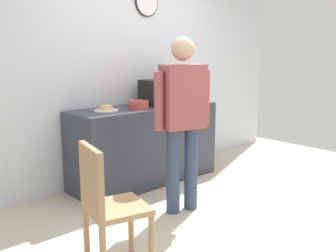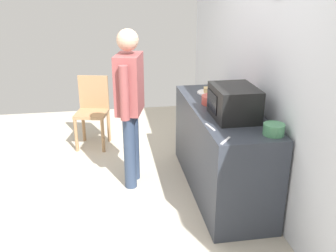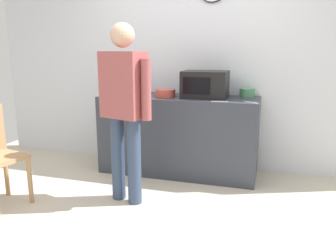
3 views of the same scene
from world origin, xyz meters
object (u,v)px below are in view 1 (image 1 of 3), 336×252
spoon_utensil (192,105)px  person_standing (182,112)px  sandwich_plate (106,109)px  fork_utensil (206,102)px  mixing_bowl (179,96)px  wooden_chair (107,203)px  microwave (164,92)px  salad_bowl (139,104)px

spoon_utensil → person_standing: bearing=-140.6°
sandwich_plate → fork_utensil: sandwich_plate is taller
spoon_utensil → person_standing: (-0.79, -0.65, 0.06)m
person_standing → sandwich_plate: bearing=105.9°
fork_utensil → person_standing: (-1.10, -0.69, 0.06)m
mixing_bowl → person_standing: size_ratio=0.11×
person_standing → wooden_chair: 1.32m
microwave → wooden_chair: 2.27m
salad_bowl → wooden_chair: bearing=-135.1°
salad_bowl → mixing_bowl: bearing=16.9°
microwave → mixing_bowl: 0.51m
microwave → mixing_bowl: size_ratio=2.81×
spoon_utensil → person_standing: person_standing is taller
mixing_bowl → spoon_utensil: size_ratio=1.05×
microwave → salad_bowl: bearing=-170.4°
person_standing → wooden_chair: bearing=-159.4°
wooden_chair → person_standing: bearing=20.6°
microwave → spoon_utensil: (0.21, -0.28, -0.15)m
microwave → wooden_chair: size_ratio=0.53×
salad_bowl → mixing_bowl: mixing_bowl is taller
wooden_chair → salad_bowl: bearing=44.9°
wooden_chair → fork_utensil: bearing=26.5°
mixing_bowl → sandwich_plate: bearing=-170.8°
microwave → sandwich_plate: bearing=-179.3°
salad_bowl → fork_utensil: (0.97, -0.16, -0.04)m
salad_bowl → mixing_bowl: 0.94m
microwave → salad_bowl: (-0.45, -0.08, -0.11)m
mixing_bowl → microwave: bearing=-156.4°
microwave → fork_utensil: microwave is taller
microwave → spoon_utensil: size_ratio=2.94×
microwave → fork_utensil: bearing=-24.3°
spoon_utensil → salad_bowl: bearing=162.8°
microwave → sandwich_plate: 0.85m
mixing_bowl → salad_bowl: bearing=-163.1°
person_standing → spoon_utensil: bearing=39.4°
spoon_utensil → wooden_chair: bearing=-150.9°
fork_utensil → person_standing: 1.30m
spoon_utensil → fork_utensil: bearing=7.7°
sandwich_plate → fork_utensil: size_ratio=1.55×
sandwich_plate → person_standing: (0.26, -0.91, 0.05)m
salad_bowl → wooden_chair: 1.87m
sandwich_plate → mixing_bowl: 1.31m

